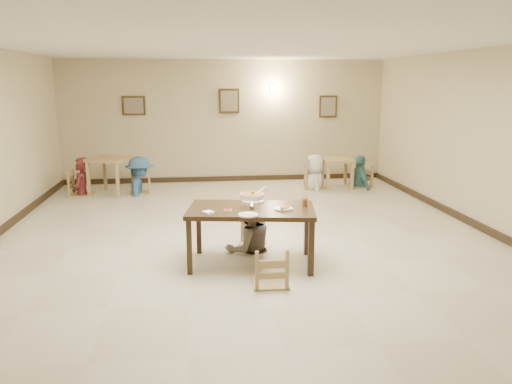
{
  "coord_description": "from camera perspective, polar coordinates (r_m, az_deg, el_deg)",
  "views": [
    {
      "loc": [
        -0.78,
        -7.46,
        2.42
      ],
      "look_at": [
        0.1,
        -0.35,
        0.86
      ],
      "focal_mm": 35.0,
      "sensor_mm": 36.0,
      "label": 1
    }
  ],
  "objects": [
    {
      "name": "bg_diner_a",
      "position": [
        11.56,
        -19.52,
        3.73
      ],
      "size": [
        0.48,
        0.66,
        1.68
      ],
      "primitive_type": "imported",
      "rotation": [
        0.0,
        0.0,
        4.58
      ],
      "color": "maroon",
      "rests_on": "floor"
    },
    {
      "name": "wall_front",
      "position": [
        2.74,
        10.02,
        -7.54
      ],
      "size": [
        10.0,
        0.0,
        10.0
      ],
      "primitive_type": "plane",
      "rotation": [
        -1.57,
        0.0,
        0.0
      ],
      "color": "#C5B68F",
      "rests_on": "floor"
    },
    {
      "name": "rice_plate_far",
      "position": [
        7.02,
        -0.32,
        -1.03
      ],
      "size": [
        0.31,
        0.31,
        0.07
      ],
      "color": "white",
      "rests_on": "main_table"
    },
    {
      "name": "curry_warmer",
      "position": [
        6.64,
        -0.45,
        -0.49
      ],
      "size": [
        0.35,
        0.31,
        0.28
      ],
      "color": "silver",
      "rests_on": "main_table"
    },
    {
      "name": "bg_chair_rr",
      "position": [
        12.07,
        11.82,
        2.83
      ],
      "size": [
        0.46,
        0.46,
        0.98
      ],
      "rotation": [
        0.0,
        0.0,
        -1.25
      ],
      "color": "tan",
      "rests_on": "floor"
    },
    {
      "name": "chili_dish",
      "position": [
        6.55,
        -3.26,
        -2.06
      ],
      "size": [
        0.1,
        0.1,
        0.02
      ],
      "color": "white",
      "rests_on": "main_table"
    },
    {
      "name": "picture_c",
      "position": [
        12.88,
        8.24,
        9.63
      ],
      "size": [
        0.45,
        0.04,
        0.55
      ],
      "color": "#342610",
      "rests_on": "wall_back"
    },
    {
      "name": "napkin_cutlery",
      "position": [
        6.43,
        -5.45,
        -2.34
      ],
      "size": [
        0.2,
        0.24,
        0.03
      ],
      "color": "white",
      "rests_on": "main_table"
    },
    {
      "name": "wall_sconce",
      "position": [
        12.57,
        2.0,
        11.74
      ],
      "size": [
        0.16,
        0.05,
        0.22
      ],
      "primitive_type": "cube",
      "color": "#FFD88C",
      "rests_on": "wall_back"
    },
    {
      "name": "main_diner",
      "position": [
        7.27,
        -0.81,
        -0.79
      ],
      "size": [
        0.89,
        0.78,
        1.55
      ],
      "primitive_type": "imported",
      "rotation": [
        0.0,
        0.0,
        3.44
      ],
      "color": "gray",
      "rests_on": "floor"
    },
    {
      "name": "baseboard_right",
      "position": [
        9.15,
        24.54,
        -3.79
      ],
      "size": [
        0.06,
        10.0,
        0.12
      ],
      "primitive_type": "cube",
      "color": "black",
      "rests_on": "floor"
    },
    {
      "name": "ceiling",
      "position": [
        7.52,
        -1.17,
        16.71
      ],
      "size": [
        10.0,
        10.0,
        0.0
      ],
      "primitive_type": "plane",
      "color": "silver",
      "rests_on": "wall_back"
    },
    {
      "name": "floor",
      "position": [
        7.88,
        -1.07,
        -5.6
      ],
      "size": [
        10.0,
        10.0,
        0.0
      ],
      "primitive_type": "plane",
      "color": "beige",
      "rests_on": "ground"
    },
    {
      "name": "bg_chair_ll",
      "position": [
        11.61,
        -19.41,
        2.16
      ],
      "size": [
        0.49,
        0.49,
        1.04
      ],
      "rotation": [
        0.0,
        0.0,
        1.55
      ],
      "color": "tan",
      "rests_on": "floor"
    },
    {
      "name": "bg_chair_rl",
      "position": [
        11.75,
        6.77,
        2.88
      ],
      "size": [
        0.49,
        0.49,
        1.03
      ],
      "rotation": [
        0.0,
        0.0,
        1.41
      ],
      "color": "tan",
      "rests_on": "floor"
    },
    {
      "name": "bg_diner_b",
      "position": [
        11.4,
        -13.23,
        3.98
      ],
      "size": [
        0.67,
        1.11,
        1.67
      ],
      "primitive_type": "imported",
      "rotation": [
        0.0,
        0.0,
        1.62
      ],
      "color": "teal",
      "rests_on": "floor"
    },
    {
      "name": "wall_right",
      "position": [
        8.91,
        25.53,
        5.17
      ],
      "size": [
        0.0,
        10.0,
        10.0
      ],
      "primitive_type": "plane",
      "rotation": [
        1.57,
        0.0,
        -1.57
      ],
      "color": "#C5B68F",
      "rests_on": "floor"
    },
    {
      "name": "picture_b",
      "position": [
        12.45,
        -3.09,
        10.34
      ],
      "size": [
        0.5,
        0.04,
        0.6
      ],
      "color": "#342610",
      "rests_on": "wall_back"
    },
    {
      "name": "rice_plate_near",
      "position": [
        6.3,
        -0.87,
        -2.6
      ],
      "size": [
        0.26,
        0.26,
        0.06
      ],
      "color": "white",
      "rests_on": "main_table"
    },
    {
      "name": "bg_chair_lr",
      "position": [
        11.45,
        -13.14,
        2.14
      ],
      "size": [
        0.44,
        0.44,
        0.93
      ],
      "rotation": [
        0.0,
        0.0,
        -1.47
      ],
      "color": "tan",
      "rests_on": "floor"
    },
    {
      "name": "bg_table_left",
      "position": [
        11.52,
        -16.32,
        3.1
      ],
      "size": [
        1.05,
        1.05,
        0.82
      ],
      "rotation": [
        0.0,
        0.0,
        -0.35
      ],
      "color": "tan",
      "rests_on": "floor"
    },
    {
      "name": "bg_diner_d",
      "position": [
        12.03,
        11.87,
        4.13
      ],
      "size": [
        0.53,
        0.95,
        1.53
      ],
      "primitive_type": "imported",
      "rotation": [
        0.0,
        0.0,
        1.75
      ],
      "color": "teal",
      "rests_on": "floor"
    },
    {
      "name": "baseboard_back",
      "position": [
        12.67,
        -3.45,
        1.54
      ],
      "size": [
        8.0,
        0.06,
        0.12
      ],
      "primitive_type": "cube",
      "color": "black",
      "rests_on": "floor"
    },
    {
      "name": "wall_back",
      "position": [
        12.52,
        -3.54,
        8.06
      ],
      "size": [
        10.0,
        0.0,
        10.0
      ],
      "primitive_type": "plane",
      "rotation": [
        1.57,
        0.0,
        0.0
      ],
      "color": "#C5B68F",
      "rests_on": "floor"
    },
    {
      "name": "drink_glass",
      "position": [
        6.78,
        5.6,
        -1.12
      ],
      "size": [
        0.07,
        0.07,
        0.15
      ],
      "color": "white",
      "rests_on": "main_table"
    },
    {
      "name": "chair_far",
      "position": [
        7.47,
        -0.58,
        -3.14
      ],
      "size": [
        0.41,
        0.41,
        0.87
      ],
      "rotation": [
        0.0,
        0.0,
        -0.28
      ],
      "color": "tan",
      "rests_on": "floor"
    },
    {
      "name": "bg_diner_c",
      "position": [
        11.71,
        6.8,
        4.27
      ],
      "size": [
        0.55,
        0.81,
        1.6
      ],
      "primitive_type": "imported",
      "rotation": [
        0.0,
        0.0,
        4.66
      ],
      "color": "silver",
      "rests_on": "floor"
    },
    {
      "name": "fried_plate",
      "position": [
        6.61,
        3.18,
        -1.87
      ],
      "size": [
        0.24,
        0.24,
        0.05
      ],
      "color": "white",
      "rests_on": "main_table"
    },
    {
      "name": "chair_near",
      "position": [
        6.09,
        1.62,
        -6.45
      ],
      "size": [
        0.44,
        0.44,
        0.93
      ],
      "rotation": [
        0.0,
        0.0,
        3.12
      ],
      "color": "tan",
      "rests_on": "floor"
    },
    {
      "name": "bg_table_right",
      "position": [
        11.94,
        9.27,
        3.14
      ],
      "size": [
        0.71,
        0.71,
        0.69
      ],
      "rotation": [
        0.0,
        0.0,
        -0.04
      ],
      "color": "tan",
      "rests_on": "floor"
    },
    {
      "name": "picture_a",
      "position": [
        12.51,
        -13.81,
        9.56
      ],
      "size": [
        0.55,
        0.04,
        0.45
      ],
      "color": "#342610",
      "rests_on": "wall_back"
    },
    {
      "name": "main_table",
      "position": [
        6.71,
        -0.54,
        -2.51
      ],
      "size": [
        1.81,
        1.2,
        0.79
      ],
      "rotation": [
        0.0,
        0.0,
        -0.16
      ],
      "color": "#342313",
      "rests_on": "floor"
    }
  ]
}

